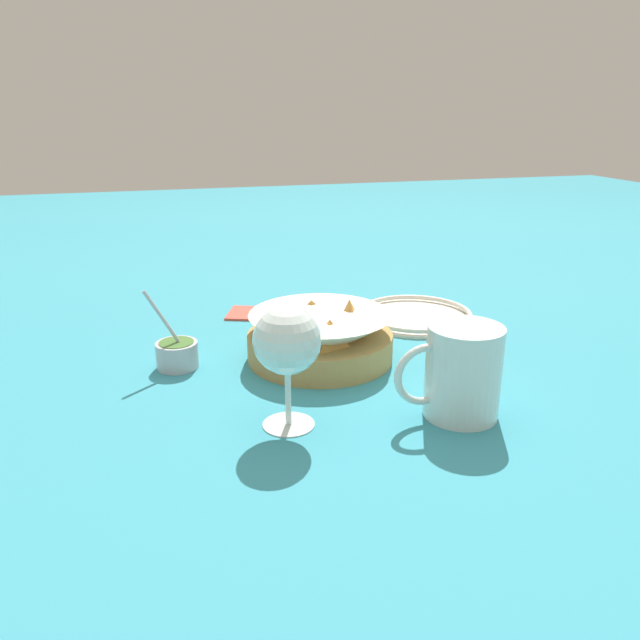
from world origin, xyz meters
TOP-DOWN VIEW (x-y plane):
  - ground_plane at (0.00, 0.00)m, footprint 4.00×4.00m
  - food_basket at (0.03, -0.01)m, footprint 0.21×0.21m
  - sauce_cup at (0.23, -0.04)m, footprint 0.07×0.06m
  - wine_glass at (0.12, 0.17)m, footprint 0.08×0.08m
  - beer_mug at (-0.08, 0.20)m, footprint 0.13×0.09m
  - side_plate at (-0.17, -0.14)m, footprint 0.20×0.20m
  - napkin at (0.08, -0.23)m, footprint 0.14×0.11m

SIDE VIEW (x-z plane):
  - ground_plane at x=0.00m, z-range 0.00..0.00m
  - napkin at x=0.08m, z-range 0.00..0.01m
  - side_plate at x=-0.17m, z-range 0.00..0.01m
  - sauce_cup at x=0.23m, z-range -0.04..0.08m
  - food_basket at x=0.03m, z-range -0.01..0.07m
  - beer_mug at x=-0.08m, z-range 0.00..0.11m
  - wine_glass at x=0.12m, z-range 0.03..0.17m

